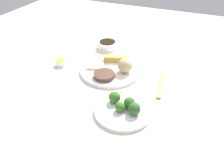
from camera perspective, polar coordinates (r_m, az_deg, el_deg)
tabletop at (r=1.12m, az=-1.98°, el=0.14°), size 2.20×2.20×0.02m
main_plate at (r=1.11m, az=-0.48°, el=1.06°), size 0.29×0.29×0.02m
rice_scoop at (r=1.07m, az=3.26°, el=2.23°), size 0.07×0.07×0.07m
spring_roll at (r=1.16m, az=0.84°, el=3.87°), size 0.07×0.12×0.03m
crab_rangoon_wonton at (r=1.13m, az=-4.04°, el=2.34°), size 0.10×0.10×0.01m
stir_fry_heap at (r=1.05m, az=-1.96°, el=-0.16°), size 0.10×0.10×0.02m
broccoli_plate at (r=0.89m, az=2.71°, el=-8.87°), size 0.22×0.22×0.01m
broccoli_floret_0 at (r=0.86m, az=2.02°, el=-8.02°), size 0.04×0.04×0.04m
broccoli_floret_1 at (r=0.90m, az=0.65°, el=-5.63°), size 0.05×0.05×0.05m
broccoli_floret_2 at (r=0.85m, az=5.56°, el=-8.42°), size 0.05×0.05×0.05m
broccoli_floret_3 at (r=0.88m, az=4.37°, el=-7.00°), size 0.04×0.04×0.04m
soy_sauce_bowl at (r=1.33m, az=-1.13°, el=7.32°), size 0.11×0.11×0.04m
soy_sauce_bowl_liquid at (r=1.33m, az=-1.14°, el=8.15°), size 0.09×0.09×0.00m
sauce_ramekin_hot_mustard at (r=1.19m, az=-12.56°, el=2.85°), size 0.06×0.06×0.03m
sauce_ramekin_hot_mustard_liquid at (r=1.19m, az=-12.64°, el=3.47°), size 0.05×0.05×0.00m
chopsticks_pair at (r=1.05m, az=12.01°, el=-2.25°), size 0.21×0.05×0.01m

